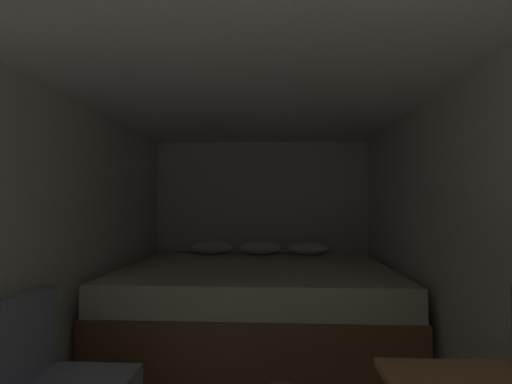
{
  "coord_description": "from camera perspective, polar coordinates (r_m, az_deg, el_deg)",
  "views": [
    {
      "loc": [
        0.2,
        -0.43,
        1.3
      ],
      "look_at": [
        0.03,
        2.57,
        1.4
      ],
      "focal_mm": 26.79,
      "sensor_mm": 36.0,
      "label": 1
    }
  ],
  "objects": [
    {
      "name": "wall_back",
      "position": [
        4.83,
        0.76,
        -4.91
      ],
      "size": [
        2.76,
        0.05,
        2.09
      ],
      "primitive_type": "cube",
      "color": "silver",
      "rests_on": "ground"
    },
    {
      "name": "wall_right",
      "position": [
        2.64,
        29.38,
        -7.15
      ],
      "size": [
        0.05,
        4.87,
        2.09
      ],
      "primitive_type": "cube",
      "color": "silver",
      "rests_on": "ground"
    },
    {
      "name": "ceiling_slab",
      "position": [
        2.5,
        -1.64,
        17.14
      ],
      "size": [
        2.76,
        4.87,
        0.05
      ],
      "primitive_type": "cube",
      "color": "white",
      "rests_on": "wall_left"
    },
    {
      "name": "wall_left",
      "position": [
        2.83,
        -30.36,
        -6.76
      ],
      "size": [
        0.05,
        4.87,
        2.09
      ],
      "primitive_type": "cube",
      "color": "silver",
      "rests_on": "ground"
    },
    {
      "name": "bed",
      "position": [
        3.87,
        0.1,
        -15.94
      ],
      "size": [
        2.54,
        2.02,
        0.86
      ],
      "color": "brown",
      "rests_on": "ground"
    }
  ]
}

